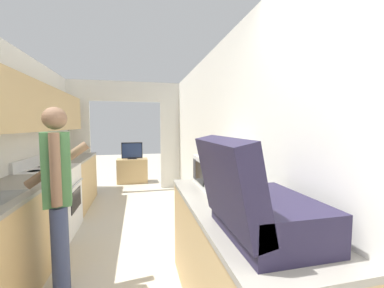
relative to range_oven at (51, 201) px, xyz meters
name	(u,v)px	position (x,y,z in m)	size (l,w,h in m)	color
wall_right	(230,149)	(2.19, -1.09, 0.78)	(0.06, 7.48, 2.50)	silver
wall_far_with_doorway	(126,129)	(0.92, 2.08, 0.96)	(2.87, 0.06, 2.50)	silver
counter_left	(47,204)	(-0.01, -0.13, 0.00)	(0.62, 3.92, 0.92)	tan
counter_right	(232,265)	(1.86, -1.95, -0.01)	(0.62, 1.79, 0.92)	tan
range_oven	(51,201)	(0.00, 0.00, 0.00)	(0.66, 0.76, 1.06)	white
person	(58,197)	(0.51, -1.35, 0.43)	(0.54, 0.43, 1.66)	#384266
suitcase	(254,204)	(1.78, -2.43, 0.63)	(0.55, 0.63, 0.53)	#231E38
microwave	(218,171)	(1.94, -1.39, 0.60)	(0.40, 0.47, 0.28)	white
book_stack	(226,199)	(1.83, -1.88, 0.48)	(0.24, 0.30, 0.05)	gold
tv_cabinet	(132,171)	(1.03, 2.80, -0.15)	(0.78, 0.42, 0.63)	tan
television	(132,151)	(1.03, 2.76, 0.37)	(0.53, 0.16, 0.44)	black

